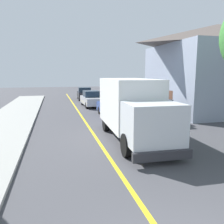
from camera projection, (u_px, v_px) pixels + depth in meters
name	position (u px, v px, depth m)	size (l,w,h in m)	color
centre_line_yellow	(94.00, 135.00, 13.09)	(0.16, 56.00, 0.01)	gold
box_truck	(132.00, 106.00, 12.04)	(2.63, 7.25, 3.20)	white
parked_car_near	(113.00, 107.00, 18.71)	(1.99, 4.48, 1.67)	#2D4793
parked_car_mid	(92.00, 99.00, 24.42)	(1.98, 4.47, 1.67)	#B7B7BC
parked_car_far	(85.00, 94.00, 30.86)	(2.00, 4.48, 1.67)	black
parked_van_across	(157.00, 110.00, 16.81)	(1.98, 4.47, 1.67)	#B7B7BC
house_across_street	(215.00, 67.00, 20.77)	(11.02, 9.77, 7.84)	#939EB2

